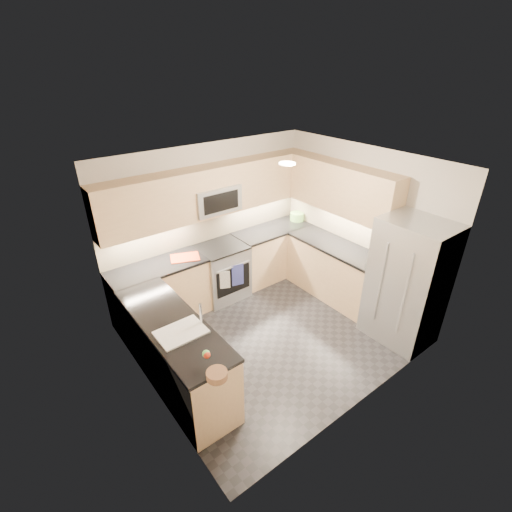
# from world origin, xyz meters

# --- Properties ---
(floor) EXTENTS (3.60, 3.20, 0.00)m
(floor) POSITION_xyz_m (0.00, 0.00, 0.00)
(floor) COLOR #222327
(floor) RESTS_ON ground
(ceiling) EXTENTS (3.60, 3.20, 0.02)m
(ceiling) POSITION_xyz_m (0.00, 0.00, 2.50)
(ceiling) COLOR beige
(ceiling) RESTS_ON wall_back
(wall_back) EXTENTS (3.60, 0.02, 2.50)m
(wall_back) POSITION_xyz_m (0.00, 1.60, 1.25)
(wall_back) COLOR beige
(wall_back) RESTS_ON floor
(wall_front) EXTENTS (3.60, 0.02, 2.50)m
(wall_front) POSITION_xyz_m (0.00, -1.60, 1.25)
(wall_front) COLOR beige
(wall_front) RESTS_ON floor
(wall_left) EXTENTS (0.02, 3.20, 2.50)m
(wall_left) POSITION_xyz_m (-1.80, 0.00, 1.25)
(wall_left) COLOR beige
(wall_left) RESTS_ON floor
(wall_right) EXTENTS (0.02, 3.20, 2.50)m
(wall_right) POSITION_xyz_m (1.80, 0.00, 1.25)
(wall_right) COLOR beige
(wall_right) RESTS_ON floor
(base_cab_back_left) EXTENTS (1.42, 0.60, 0.90)m
(base_cab_back_left) POSITION_xyz_m (-1.09, 1.30, 0.45)
(base_cab_back_left) COLOR #DEB786
(base_cab_back_left) RESTS_ON floor
(base_cab_back_right) EXTENTS (1.42, 0.60, 0.90)m
(base_cab_back_right) POSITION_xyz_m (1.09, 1.30, 0.45)
(base_cab_back_right) COLOR #DEB786
(base_cab_back_right) RESTS_ON floor
(base_cab_right) EXTENTS (0.60, 1.70, 0.90)m
(base_cab_right) POSITION_xyz_m (1.50, 0.15, 0.45)
(base_cab_right) COLOR #DEB786
(base_cab_right) RESTS_ON floor
(base_cab_peninsula) EXTENTS (0.60, 2.00, 0.90)m
(base_cab_peninsula) POSITION_xyz_m (-1.50, 0.00, 0.45)
(base_cab_peninsula) COLOR #DEB786
(base_cab_peninsula) RESTS_ON floor
(countertop_back_left) EXTENTS (1.42, 0.63, 0.04)m
(countertop_back_left) POSITION_xyz_m (-1.09, 1.30, 0.92)
(countertop_back_left) COLOR black
(countertop_back_left) RESTS_ON base_cab_back_left
(countertop_back_right) EXTENTS (1.42, 0.63, 0.04)m
(countertop_back_right) POSITION_xyz_m (1.09, 1.30, 0.92)
(countertop_back_right) COLOR black
(countertop_back_right) RESTS_ON base_cab_back_right
(countertop_right) EXTENTS (0.63, 1.70, 0.04)m
(countertop_right) POSITION_xyz_m (1.50, 0.15, 0.92)
(countertop_right) COLOR black
(countertop_right) RESTS_ON base_cab_right
(countertop_peninsula) EXTENTS (0.63, 2.00, 0.04)m
(countertop_peninsula) POSITION_xyz_m (-1.50, 0.00, 0.92)
(countertop_peninsula) COLOR black
(countertop_peninsula) RESTS_ON base_cab_peninsula
(upper_cab_back) EXTENTS (3.60, 0.35, 0.75)m
(upper_cab_back) POSITION_xyz_m (0.00, 1.43, 1.83)
(upper_cab_back) COLOR #DEB786
(upper_cab_back) RESTS_ON wall_back
(upper_cab_right) EXTENTS (0.35, 1.95, 0.75)m
(upper_cab_right) POSITION_xyz_m (1.62, 0.28, 1.83)
(upper_cab_right) COLOR #DEB786
(upper_cab_right) RESTS_ON wall_right
(backsplash_back) EXTENTS (3.60, 0.01, 0.51)m
(backsplash_back) POSITION_xyz_m (0.00, 1.60, 1.20)
(backsplash_back) COLOR tan
(backsplash_back) RESTS_ON wall_back
(backsplash_right) EXTENTS (0.01, 2.30, 0.51)m
(backsplash_right) POSITION_xyz_m (1.80, 0.45, 1.20)
(backsplash_right) COLOR tan
(backsplash_right) RESTS_ON wall_right
(gas_range) EXTENTS (0.76, 0.65, 0.91)m
(gas_range) POSITION_xyz_m (0.00, 1.28, 0.46)
(gas_range) COLOR #A0A3A8
(gas_range) RESTS_ON floor
(range_cooktop) EXTENTS (0.76, 0.65, 0.03)m
(range_cooktop) POSITION_xyz_m (0.00, 1.28, 0.92)
(range_cooktop) COLOR black
(range_cooktop) RESTS_ON gas_range
(oven_door_glass) EXTENTS (0.62, 0.02, 0.45)m
(oven_door_glass) POSITION_xyz_m (0.00, 0.95, 0.45)
(oven_door_glass) COLOR black
(oven_door_glass) RESTS_ON gas_range
(oven_handle) EXTENTS (0.60, 0.02, 0.02)m
(oven_handle) POSITION_xyz_m (0.00, 0.93, 0.72)
(oven_handle) COLOR #B2B5BA
(oven_handle) RESTS_ON gas_range
(microwave) EXTENTS (0.76, 0.40, 0.40)m
(microwave) POSITION_xyz_m (0.00, 1.40, 1.70)
(microwave) COLOR #9EA1A5
(microwave) RESTS_ON upper_cab_back
(microwave_door) EXTENTS (0.60, 0.01, 0.28)m
(microwave_door) POSITION_xyz_m (0.00, 1.20, 1.70)
(microwave_door) COLOR black
(microwave_door) RESTS_ON microwave
(refrigerator) EXTENTS (0.70, 0.90, 1.80)m
(refrigerator) POSITION_xyz_m (1.45, -1.15, 0.90)
(refrigerator) COLOR #A5A9AD
(refrigerator) RESTS_ON floor
(fridge_handle_left) EXTENTS (0.02, 0.02, 1.20)m
(fridge_handle_left) POSITION_xyz_m (1.08, -1.33, 0.95)
(fridge_handle_left) COLOR #B2B5BA
(fridge_handle_left) RESTS_ON refrigerator
(fridge_handle_right) EXTENTS (0.02, 0.02, 1.20)m
(fridge_handle_right) POSITION_xyz_m (1.08, -0.97, 0.95)
(fridge_handle_right) COLOR #B2B5BA
(fridge_handle_right) RESTS_ON refrigerator
(sink_basin) EXTENTS (0.52, 0.38, 0.16)m
(sink_basin) POSITION_xyz_m (-1.50, -0.25, 0.88)
(sink_basin) COLOR white
(sink_basin) RESTS_ON base_cab_peninsula
(faucet) EXTENTS (0.03, 0.03, 0.28)m
(faucet) POSITION_xyz_m (-1.24, -0.25, 1.08)
(faucet) COLOR silver
(faucet) RESTS_ON countertop_peninsula
(utensil_bowl) EXTENTS (0.25, 0.25, 0.14)m
(utensil_bowl) POSITION_xyz_m (1.69, 1.31, 1.01)
(utensil_bowl) COLOR #6BAC4A
(utensil_bowl) RESTS_ON countertop_back_right
(cutting_board) EXTENTS (0.50, 0.43, 0.01)m
(cutting_board) POSITION_xyz_m (-0.65, 1.27, 0.95)
(cutting_board) COLOR red
(cutting_board) RESTS_ON countertop_back_left
(fruit_basket) EXTENTS (0.26, 0.26, 0.07)m
(fruit_basket) POSITION_xyz_m (-1.53, -1.04, 0.98)
(fruit_basket) COLOR #956745
(fruit_basket) RESTS_ON countertop_peninsula
(fruit_apple) EXTENTS (0.07, 0.07, 0.07)m
(fruit_apple) POSITION_xyz_m (-1.51, -0.83, 1.05)
(fruit_apple) COLOR red
(fruit_apple) RESTS_ON fruit_basket
(fruit_pear) EXTENTS (0.08, 0.08, 0.08)m
(fruit_pear) POSITION_xyz_m (-1.51, -0.81, 1.05)
(fruit_pear) COLOR #55BA4F
(fruit_pear) RESTS_ON fruit_basket
(dish_towel_check) EXTENTS (0.15, 0.08, 0.30)m
(dish_towel_check) POSITION_xyz_m (-0.18, 0.91, 0.55)
(dish_towel_check) COLOR silver
(dish_towel_check) RESTS_ON oven_handle
(dish_towel_blue) EXTENTS (0.19, 0.06, 0.37)m
(dish_towel_blue) POSITION_xyz_m (0.06, 0.91, 0.55)
(dish_towel_blue) COLOR navy
(dish_towel_blue) RESTS_ON oven_handle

